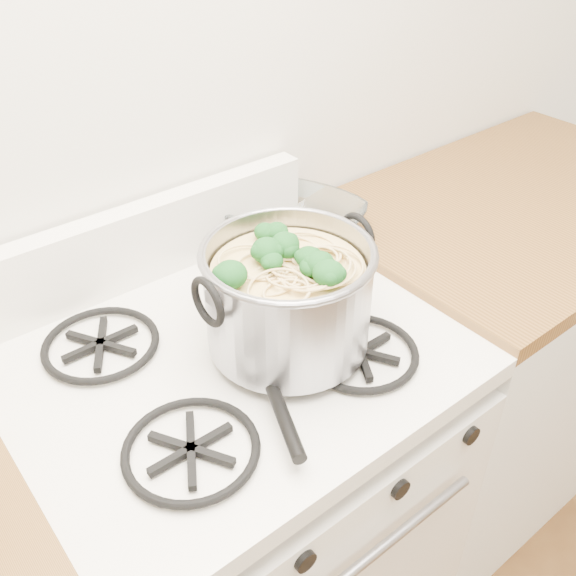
# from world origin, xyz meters

# --- Properties ---
(gas_range) EXTENTS (0.76, 0.66, 0.92)m
(gas_range) POSITION_xyz_m (0.00, 1.26, 0.44)
(gas_range) COLOR white
(gas_range) RESTS_ON ground
(counter_right) EXTENTS (1.00, 0.65, 0.92)m
(counter_right) POSITION_xyz_m (0.88, 1.26, 0.46)
(counter_right) COLOR silver
(counter_right) RESTS_ON ground
(stock_pot) EXTENTS (0.32, 0.29, 0.19)m
(stock_pot) POSITION_xyz_m (0.09, 1.21, 1.02)
(stock_pot) COLOR gray
(stock_pot) RESTS_ON gas_range
(spatula) EXTENTS (0.39, 0.40, 0.02)m
(spatula) POSITION_xyz_m (0.03, 1.22, 0.94)
(spatula) COLOR black
(spatula) RESTS_ON gas_range
(glass_bowl) EXTENTS (0.14, 0.14, 0.03)m
(glass_bowl) POSITION_xyz_m (0.32, 1.47, 0.94)
(glass_bowl) COLOR white
(glass_bowl) RESTS_ON gas_range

